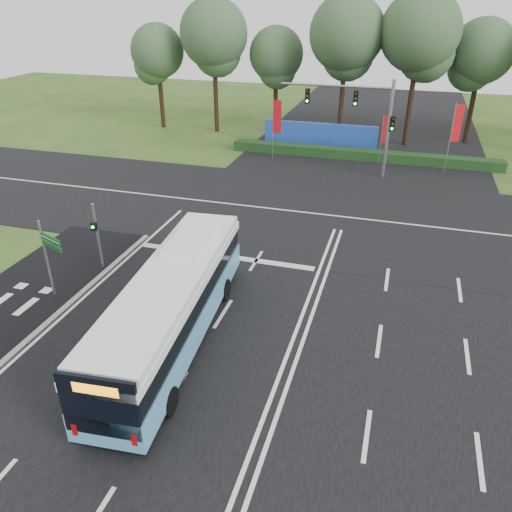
{
  "coord_description": "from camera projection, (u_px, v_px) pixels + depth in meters",
  "views": [
    {
      "loc": [
        3.17,
        -16.67,
        12.31
      ],
      "look_at": [
        -2.41,
        2.0,
        1.98
      ],
      "focal_mm": 35.0,
      "sensor_mm": 36.0,
      "label": 1
    }
  ],
  "objects": [
    {
      "name": "city_bus",
      "position": [
        173.0,
        305.0,
        19.09
      ],
      "size": [
        3.45,
        11.9,
        3.37
      ],
      "rotation": [
        0.0,
        0.0,
        0.09
      ],
      "color": "#5296BF",
      "rests_on": "ground"
    },
    {
      "name": "street_sign",
      "position": [
        49.0,
        252.0,
        21.55
      ],
      "size": [
        1.37,
        0.62,
        3.76
      ],
      "rotation": [
        0.0,
        0.0,
        -0.39
      ],
      "color": "gray",
      "rests_on": "ground"
    },
    {
      "name": "eucalyptus_row",
      "position": [
        434.0,
        42.0,
        41.7
      ],
      "size": [
        53.2,
        8.58,
        12.77
      ],
      "color": "black",
      "rests_on": "ground"
    },
    {
      "name": "ground",
      "position": [
        298.0,
        328.0,
        20.68
      ],
      "size": [
        120.0,
        120.0,
        0.0
      ],
      "primitive_type": "plane",
      "color": "#30521B",
      "rests_on": "ground"
    },
    {
      "name": "banner_flag_right",
      "position": [
        455.0,
        128.0,
        37.27
      ],
      "size": [
        0.71,
        0.35,
        5.17
      ],
      "rotation": [
        0.0,
        0.0,
        0.41
      ],
      "color": "gray",
      "rests_on": "ground"
    },
    {
      "name": "pedestrian_signal",
      "position": [
        97.0,
        234.0,
        24.21
      ],
      "size": [
        0.29,
        0.42,
        3.48
      ],
      "rotation": [
        0.0,
        0.0,
        0.09
      ],
      "color": "gray",
      "rests_on": "ground"
    },
    {
      "name": "traffic_light_gantry",
      "position": [
        365.0,
        112.0,
        35.8
      ],
      "size": [
        8.41,
        0.28,
        7.0
      ],
      "color": "gray",
      "rests_on": "ground"
    },
    {
      "name": "hedge",
      "position": [
        362.0,
        155.0,
        41.23
      ],
      "size": [
        22.0,
        1.2,
        0.8
      ],
      "primitive_type": "cube",
      "color": "#143717",
      "rests_on": "ground"
    },
    {
      "name": "blue_hoarding",
      "position": [
        320.0,
        136.0,
        44.03
      ],
      "size": [
        10.0,
        0.3,
        2.2
      ],
      "primitive_type": "cube",
      "color": "#214AB3",
      "rests_on": "ground"
    },
    {
      "name": "road_cross",
      "position": [
        340.0,
        217.0,
        30.83
      ],
      "size": [
        120.0,
        14.0,
        0.05
      ],
      "primitive_type": "cube",
      "color": "black",
      "rests_on": "ground"
    },
    {
      "name": "road_main",
      "position": [
        298.0,
        327.0,
        20.67
      ],
      "size": [
        20.0,
        120.0,
        0.04
      ],
      "primitive_type": "cube",
      "color": "black",
      "rests_on": "ground"
    },
    {
      "name": "banner_flag_left",
      "position": [
        276.0,
        121.0,
        40.15
      ],
      "size": [
        0.72,
        0.09,
        4.86
      ],
      "rotation": [
        0.0,
        0.0,
        0.04
      ],
      "color": "gray",
      "rests_on": "ground"
    },
    {
      "name": "banner_flag_mid",
      "position": [
        385.0,
        132.0,
        39.14
      ],
      "size": [
        0.58,
        0.12,
        3.91
      ],
      "rotation": [
        0.0,
        0.0,
        0.12
      ],
      "color": "gray",
      "rests_on": "ground"
    },
    {
      "name": "kerb_strip",
      "position": [
        44.0,
        326.0,
        20.67
      ],
      "size": [
        0.25,
        18.0,
        0.12
      ],
      "primitive_type": "cube",
      "color": "gray",
      "rests_on": "ground"
    }
  ]
}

